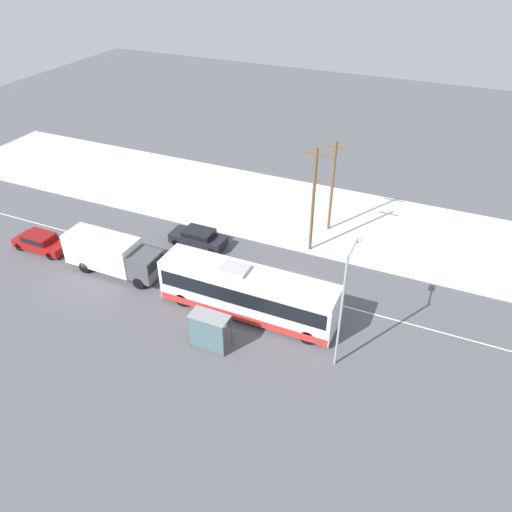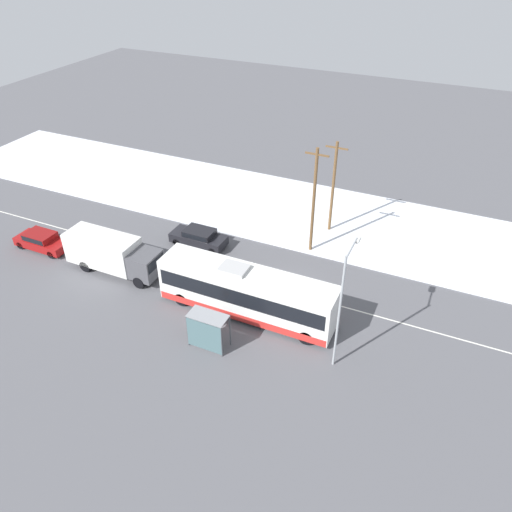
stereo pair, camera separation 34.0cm
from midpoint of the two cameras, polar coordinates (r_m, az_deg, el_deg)
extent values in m
plane|color=#56565B|center=(35.89, 3.80, -4.02)|extent=(120.00, 120.00, 0.00)
cube|color=silver|center=(44.67, 9.00, 4.13)|extent=(80.00, 11.93, 0.12)
cube|color=silver|center=(35.89, 3.80, -4.02)|extent=(60.00, 0.12, 0.00)
cube|color=white|center=(32.89, -0.76, -4.12)|extent=(12.06, 2.55, 3.00)
cube|color=black|center=(32.67, -0.77, -3.62)|extent=(11.58, 2.57, 1.14)
cube|color=red|center=(33.67, -0.74, -5.76)|extent=(11.94, 2.57, 0.54)
cube|color=#B2B2B2|center=(32.23, -2.24, -1.44)|extent=(1.80, 1.40, 0.24)
cylinder|color=black|center=(31.67, 6.07, -9.24)|extent=(1.00, 0.28, 1.00)
cylinder|color=black|center=(33.30, 7.38, -6.76)|extent=(1.00, 0.28, 1.00)
cylinder|color=black|center=(34.67, -8.21, -4.90)|extent=(1.00, 0.28, 1.00)
cylinder|color=black|center=(36.16, -6.35, -2.84)|extent=(1.00, 0.28, 1.00)
cube|color=silver|center=(38.85, -16.82, 0.74)|extent=(5.59, 2.30, 2.34)
cube|color=#4C4C51|center=(36.89, -12.26, -0.92)|extent=(1.90, 2.18, 1.83)
cube|color=black|center=(36.20, -11.13, -0.80)|extent=(0.06, 1.96, 0.80)
cylinder|color=black|center=(36.81, -12.98, -2.97)|extent=(0.90, 0.26, 0.90)
cylinder|color=black|center=(38.09, -11.22, -1.29)|extent=(0.90, 0.26, 0.90)
cylinder|color=black|center=(39.58, -18.69, -1.11)|extent=(0.90, 0.26, 0.90)
cylinder|color=black|center=(40.77, -16.87, 0.40)|extent=(0.90, 0.26, 0.90)
cube|color=black|center=(40.67, -6.34, 1.97)|extent=(4.58, 1.80, 0.74)
cube|color=black|center=(40.29, -6.25, 2.67)|extent=(2.38, 1.66, 0.49)
cube|color=black|center=(40.29, -6.25, 2.69)|extent=(2.19, 1.69, 0.39)
cylinder|color=black|center=(41.00, -8.79, 1.60)|extent=(0.64, 0.22, 0.64)
cylinder|color=black|center=(42.11, -7.66, 2.66)|extent=(0.64, 0.22, 0.64)
cylinder|color=black|center=(39.52, -4.76, 0.54)|extent=(0.64, 0.22, 0.64)
cylinder|color=black|center=(40.67, -3.70, 1.67)|extent=(0.64, 0.22, 0.64)
cube|color=maroon|center=(43.46, -22.99, 1.43)|extent=(4.50, 1.80, 0.67)
cube|color=maroon|center=(43.24, -23.27, 2.12)|extent=(2.34, 1.66, 0.51)
cube|color=black|center=(43.24, -23.27, 2.13)|extent=(2.15, 1.69, 0.41)
cylinder|color=black|center=(42.12, -22.16, 0.16)|extent=(0.64, 0.22, 0.64)
cylinder|color=black|center=(42.99, -20.75, 1.24)|extent=(0.64, 0.22, 0.64)
cylinder|color=black|center=(44.30, -25.11, 1.12)|extent=(0.64, 0.22, 0.64)
cylinder|color=black|center=(45.13, -23.72, 2.13)|extent=(0.64, 0.22, 0.64)
cylinder|color=#23232D|center=(32.64, -5.56, -7.94)|extent=(0.11, 0.11, 0.72)
cylinder|color=#23232D|center=(32.55, -5.22, -8.06)|extent=(0.11, 0.11, 0.72)
cube|color=brown|center=(32.15, -5.45, -7.13)|extent=(0.38, 0.20, 0.60)
sphere|color=#8E6647|center=(31.87, -5.49, -6.56)|extent=(0.25, 0.25, 0.25)
cylinder|color=brown|center=(32.27, -5.82, -7.05)|extent=(0.09, 0.09, 0.57)
cylinder|color=brown|center=(32.08, -5.08, -7.29)|extent=(0.09, 0.09, 0.57)
cube|color=gray|center=(30.27, -5.22, -6.85)|extent=(2.44, 1.20, 0.06)
cube|color=slate|center=(30.69, -5.63, -9.14)|extent=(2.34, 0.04, 2.16)
cylinder|color=#474C51|center=(31.89, -6.49, -7.27)|extent=(0.08, 0.08, 2.34)
cylinder|color=#474C51|center=(31.00, -2.66, -8.51)|extent=(0.08, 0.08, 2.34)
cylinder|color=#474C51|center=(31.20, -7.52, -8.50)|extent=(0.08, 0.08, 2.34)
cylinder|color=#474C51|center=(30.29, -3.63, -9.82)|extent=(0.08, 0.08, 2.34)
cylinder|color=#9EA3A8|center=(28.29, 9.81, -6.60)|extent=(0.14, 0.14, 7.86)
cylinder|color=#9EA3A8|center=(26.87, 11.23, 0.89)|extent=(0.10, 2.12, 0.10)
cube|color=silver|center=(27.79, 11.78, 1.86)|extent=(0.36, 0.60, 0.16)
cylinder|color=brown|center=(38.09, 6.86, 6.10)|extent=(0.24, 0.24, 8.71)
cube|color=brown|center=(36.44, 7.28, 11.44)|extent=(1.80, 0.12, 0.12)
cylinder|color=brown|center=(41.27, 9.02, 7.65)|extent=(0.24, 0.24, 7.94)
cube|color=brown|center=(39.85, 9.47, 12.10)|extent=(1.80, 0.12, 0.12)
camera|label=1|loc=(0.17, -89.74, 0.18)|focal=35.00mm
camera|label=2|loc=(0.17, 90.26, -0.18)|focal=35.00mm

